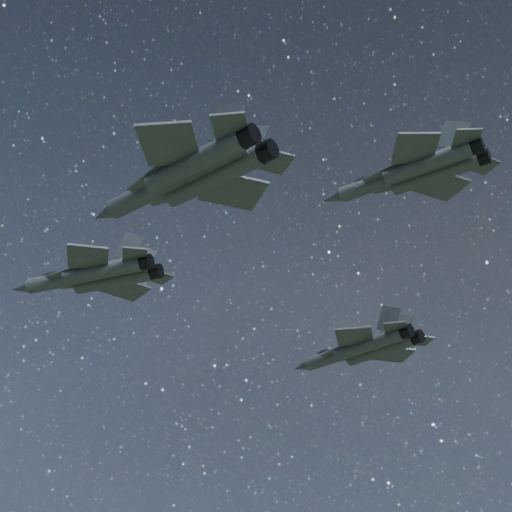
% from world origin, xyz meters
% --- Properties ---
extents(jet_lead, '(18.85, 13.39, 4.80)m').
position_xyz_m(jet_lead, '(-19.54, 4.27, 156.56)').
color(jet_lead, '#353D42').
extents(jet_left, '(17.68, 11.57, 4.56)m').
position_xyz_m(jet_left, '(5.61, 21.04, 151.56)').
color(jet_left, '#353D42').
extents(jet_right, '(18.84, 12.61, 4.77)m').
position_xyz_m(jet_right, '(-0.99, -13.32, 152.98)').
color(jet_right, '#353D42').
extents(jet_slot, '(15.31, 10.43, 3.85)m').
position_xyz_m(jet_slot, '(15.32, -4.51, 155.63)').
color(jet_slot, '#353D42').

